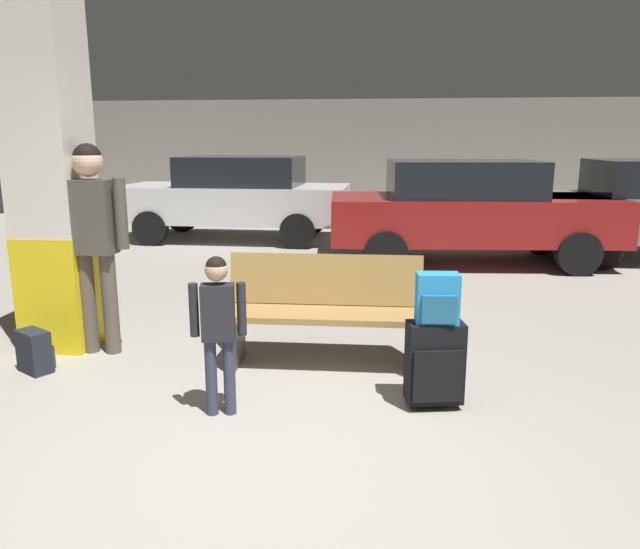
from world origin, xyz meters
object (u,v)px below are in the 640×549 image
(child, at_px, (218,319))
(parked_car_far, at_px, (236,196))
(backpack_dark_floor, at_px, (35,352))
(structural_pillar, at_px, (51,174))
(adult, at_px, (93,227))
(bench, at_px, (324,312))
(backpack_bright, at_px, (437,299))
(suitcase, at_px, (435,363))
(parked_car_near, at_px, (469,209))

(child, relative_size, parked_car_far, 0.26)
(backpack_dark_floor, relative_size, parked_car_far, 0.08)
(structural_pillar, bearing_deg, backpack_dark_floor, -81.02)
(adult, bearing_deg, structural_pillar, 159.11)
(bench, bearing_deg, backpack_bright, -41.07)
(bench, bearing_deg, structural_pillar, 174.75)
(backpack_bright, distance_m, parked_car_far, 7.55)
(suitcase, xyz_separation_m, parked_car_far, (-3.12, 6.87, 0.48))
(backpack_bright, relative_size, parked_car_near, 0.08)
(suitcase, relative_size, adult, 0.34)
(backpack_bright, distance_m, child, 1.46)
(child, distance_m, backpack_dark_floor, 1.84)
(child, relative_size, backpack_dark_floor, 3.18)
(child, bearing_deg, parked_car_near, 67.46)
(structural_pillar, xyz_separation_m, parked_car_far, (0.08, 5.92, -0.71))
(bench, height_order, suitcase, bench)
(suitcase, height_order, adult, adult)
(suitcase, relative_size, backpack_dark_floor, 1.78)
(adult, xyz_separation_m, backpack_dark_floor, (-0.31, -0.50, -0.93))
(backpack_bright, height_order, backpack_dark_floor, backpack_bright)
(parked_car_near, bearing_deg, child, -112.54)
(bench, distance_m, child, 1.19)
(bench, relative_size, suitcase, 2.67)
(structural_pillar, xyz_separation_m, bench, (2.36, -0.22, -1.08))
(parked_car_near, bearing_deg, backpack_bright, -99.06)
(child, bearing_deg, structural_pillar, 145.39)
(bench, bearing_deg, parked_car_far, 110.36)
(child, xyz_separation_m, parked_car_far, (-1.69, 7.15, 0.14))
(suitcase, distance_m, parked_car_far, 7.56)
(structural_pillar, relative_size, backpack_bright, 9.00)
(backpack_bright, xyz_separation_m, adult, (-2.78, 0.79, 0.33))
(suitcase, bearing_deg, adult, 164.14)
(child, height_order, backpack_dark_floor, child)
(suitcase, bearing_deg, parked_car_far, 114.42)
(bench, xyz_separation_m, parked_car_far, (-2.28, 6.14, 0.36))
(adult, bearing_deg, backpack_bright, -15.88)
(structural_pillar, bearing_deg, parked_car_near, 46.15)
(child, xyz_separation_m, parked_car_near, (2.24, 5.41, 0.14))
(adult, relative_size, backpack_dark_floor, 5.23)
(bench, relative_size, parked_car_near, 0.38)
(adult, bearing_deg, child, -38.12)
(adult, relative_size, parked_car_far, 0.43)
(parked_car_near, bearing_deg, structural_pillar, -133.85)
(suitcase, bearing_deg, backpack_dark_floor, 174.55)
(bench, distance_m, backpack_dark_floor, 2.31)
(backpack_bright, relative_size, backpack_dark_floor, 1.00)
(bench, xyz_separation_m, child, (-0.58, -1.01, 0.22))
(structural_pillar, relative_size, suitcase, 5.07)
(suitcase, bearing_deg, child, -169.10)
(adult, relative_size, parked_car_near, 0.42)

